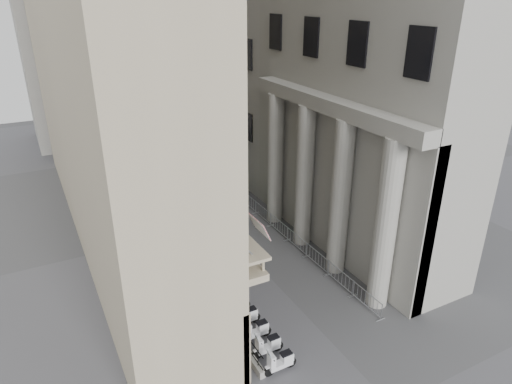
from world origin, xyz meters
The scene contains 30 objects.
far_building centered at (0.00, 48.00, 15.00)m, with size 22.00×10.00×30.00m, color #A2A099.
iron_fence centered at (-4.30, 18.00, 0.00)m, with size 0.30×28.00×1.40m, color black, non-canonical shape.
blue_awning centered at (4.15, 26.00, 0.00)m, with size 1.60×3.00×3.00m, color navy, non-canonical shape.
flag centered at (-4.00, 5.00, 0.00)m, with size 1.00×1.40×8.20m, color #9E0C11, non-canonical shape.
scooter_0 centered at (-3.33, 4.06, 0.00)m, with size 0.56×1.40×1.50m, color white, non-canonical shape.
scooter_1 centered at (-3.33, 5.29, 0.00)m, with size 0.56×1.40×1.50m, color white, non-canonical shape.
scooter_2 centered at (-3.33, 6.52, 0.00)m, with size 0.56×1.40×1.50m, color white, non-canonical shape.
scooter_3 centered at (-3.33, 7.75, 0.00)m, with size 0.56×1.40×1.50m, color white, non-canonical shape.
scooter_4 centered at (-3.33, 8.98, 0.00)m, with size 0.56×1.40×1.50m, color white, non-canonical shape.
scooter_5 centered at (-3.33, 10.21, 0.00)m, with size 0.56×1.40×1.50m, color white, non-canonical shape.
scooter_6 centered at (-3.33, 11.44, 0.00)m, with size 0.56×1.40×1.50m, color white, non-canonical shape.
scooter_7 centered at (-3.33, 12.68, 0.00)m, with size 0.56×1.40×1.50m, color white, non-canonical shape.
scooter_8 centered at (-3.33, 13.91, 0.00)m, with size 0.56×1.40×1.50m, color white, non-canonical shape.
scooter_9 centered at (-3.33, 15.14, 0.00)m, with size 0.56×1.40×1.50m, color white, non-canonical shape.
scooter_10 centered at (-3.33, 16.37, 0.00)m, with size 0.56×1.40×1.50m, color white, non-canonical shape.
scooter_11 centered at (-3.33, 17.60, 0.00)m, with size 0.56×1.40×1.50m, color white, non-canonical shape.
barrier_0 centered at (3.43, 5.88, 0.00)m, with size 0.60×2.40×1.10m, color #A4A7AC, non-canonical shape.
barrier_1 centered at (3.43, 8.38, 0.00)m, with size 0.60×2.40×1.10m, color #A4A7AC, non-canonical shape.
barrier_2 centered at (3.43, 10.88, 0.00)m, with size 0.60×2.40×1.10m, color #A4A7AC, non-canonical shape.
barrier_3 centered at (3.43, 13.38, 0.00)m, with size 0.60×2.40×1.10m, color #A4A7AC, non-canonical shape.
barrier_4 centered at (3.43, 15.88, 0.00)m, with size 0.60×2.40×1.10m, color #A4A7AC, non-canonical shape.
barrier_5 centered at (3.43, 18.38, 0.00)m, with size 0.60×2.40×1.10m, color #A4A7AC, non-canonical shape.
barrier_6 centered at (3.43, 20.88, 0.00)m, with size 0.60×2.40×1.10m, color #A4A7AC, non-canonical shape.
barrier_7 centered at (3.43, 23.38, 0.00)m, with size 0.60×2.40×1.10m, color #A4A7AC, non-canonical shape.
security_tent centered at (-3.60, 20.90, 2.90)m, with size 4.27×4.27×3.47m.
street_lamp centered at (-2.38, 21.88, 4.88)m, with size 2.51×1.20×8.19m.
info_kiosk centered at (-2.72, 21.62, 0.81)m, with size 0.39×0.79×1.61m.
pedestrian_a centered at (1.46, 23.83, 0.94)m, with size 0.68×0.45×1.88m, color black.
pedestrian_b centered at (0.29, 27.88, 0.90)m, with size 0.87×0.68×1.79m, color black.
pedestrian_c centered at (-1.81, 26.51, 0.96)m, with size 0.93×0.61×1.91m, color black.
Camera 1 is at (-11.96, -10.03, 16.65)m, focal length 32.00 mm.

